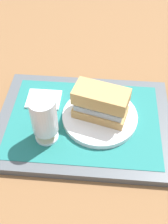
{
  "coord_description": "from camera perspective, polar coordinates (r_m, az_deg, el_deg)",
  "views": [
    {
      "loc": [
        -0.04,
        0.46,
        0.57
      ],
      "look_at": [
        0.0,
        0.0,
        0.05
      ],
      "focal_mm": 45.22,
      "sensor_mm": 36.0,
      "label": 1
    }
  ],
  "objects": [
    {
      "name": "napkin_folded",
      "position": [
        0.77,
        -8.11,
        2.57
      ],
      "size": [
        0.09,
        0.07,
        0.01
      ],
      "primitive_type": "cube",
      "color": "white",
      "rests_on": "placemat"
    },
    {
      "name": "placemat",
      "position": [
        0.72,
        -0.0,
        -1.56
      ],
      "size": [
        0.38,
        0.27,
        0.0
      ],
      "primitive_type": "cube",
      "color": "#1E6B66",
      "rests_on": "tray"
    },
    {
      "name": "beer_glass",
      "position": [
        0.64,
        -8.07,
        -1.31
      ],
      "size": [
        0.06,
        0.06,
        0.12
      ],
      "color": "silver",
      "rests_on": "placemat"
    },
    {
      "name": "ground_plane",
      "position": [
        0.73,
        -0.0,
        -2.6
      ],
      "size": [
        3.0,
        3.0,
        0.0
      ],
      "primitive_type": "plane",
      "color": "brown"
    },
    {
      "name": "plate",
      "position": [
        0.71,
        3.21,
        -0.97
      ],
      "size": [
        0.19,
        0.19,
        0.01
      ],
      "primitive_type": "cylinder",
      "color": "white",
      "rests_on": "placemat"
    },
    {
      "name": "sandwich",
      "position": [
        0.68,
        3.11,
        1.87
      ],
      "size": [
        0.14,
        0.1,
        0.08
      ],
      "rotation": [
        0.0,
        0.0,
        -0.26
      ],
      "color": "tan",
      "rests_on": "plate"
    },
    {
      "name": "tray",
      "position": [
        0.73,
        -0.0,
        -2.1
      ],
      "size": [
        0.44,
        0.32,
        0.02
      ],
      "primitive_type": "cube",
      "color": "#4C5156",
      "rests_on": "ground_plane"
    }
  ]
}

